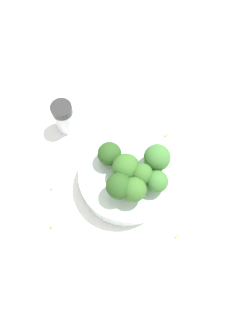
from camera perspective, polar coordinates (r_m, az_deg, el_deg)
ground_plane at (r=0.63m, az=0.00°, el=-2.55°), size 3.00×3.00×0.00m
bowl at (r=0.61m, az=0.00°, el=-1.84°), size 0.17×0.17×0.05m
broccoli_floret_0 at (r=0.55m, az=-0.07°, el=-0.38°), size 0.05×0.05×0.06m
broccoli_floret_1 at (r=0.54m, az=-1.22°, el=-3.20°), size 0.04×0.04×0.06m
broccoli_floret_2 at (r=0.54m, az=1.54°, el=-3.78°), size 0.04×0.04×0.06m
broccoli_floret_3 at (r=0.57m, az=-2.89°, el=2.42°), size 0.04×0.04×0.05m
broccoli_floret_4 at (r=0.56m, az=5.41°, el=-2.40°), size 0.04×0.04×0.05m
broccoli_floret_5 at (r=0.55m, az=2.80°, el=-1.09°), size 0.04×0.04×0.05m
broccoli_floret_6 at (r=0.57m, az=5.36°, el=1.95°), size 0.05×0.05×0.06m
pepper_shaker at (r=0.66m, az=-10.74°, el=8.73°), size 0.04×0.04×0.07m
almond_crumb_0 at (r=0.64m, az=-12.89°, el=-3.62°), size 0.01×0.01×0.01m
almond_crumb_1 at (r=0.67m, az=7.01°, el=5.78°), size 0.01×0.01×0.01m
almond_crumb_2 at (r=0.65m, az=6.31°, el=2.95°), size 0.01×0.01×0.01m
almond_crumb_3 at (r=0.60m, az=8.95°, el=-11.66°), size 0.01×0.01×0.01m
almond_crumb_4 at (r=0.62m, az=-13.00°, el=-10.08°), size 0.00×0.01×0.01m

